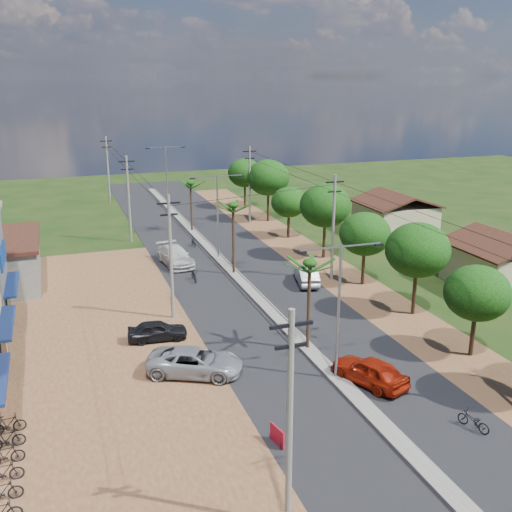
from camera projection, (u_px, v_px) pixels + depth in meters
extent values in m
plane|color=black|center=(336.00, 379.00, 34.39)|extent=(160.00, 160.00, 0.00)
cube|color=black|center=(252.00, 293.00, 47.96)|extent=(12.00, 110.00, 0.04)
cube|color=#605E56|center=(241.00, 280.00, 50.65)|extent=(1.00, 90.00, 0.18)
cube|color=#58341E|center=(59.00, 357.00, 36.93)|extent=(18.00, 46.00, 0.04)
cube|color=#58341E|center=(347.00, 281.00, 50.62)|extent=(5.00, 90.00, 0.03)
cube|color=#111F49|center=(6.00, 323.00, 34.33)|extent=(0.80, 5.40, 0.15)
cube|color=black|center=(4.00, 352.00, 34.74)|extent=(0.10, 3.00, 2.40)
cube|color=#111F49|center=(12.00, 284.00, 40.66)|extent=(0.80, 5.40, 0.15)
cube|color=black|center=(9.00, 310.00, 41.07)|extent=(0.10, 3.00, 2.40)
cube|color=navy|center=(3.00, 255.00, 39.96)|extent=(0.12, 4.20, 1.20)
cube|color=tan|center=(501.00, 267.00, 49.21)|extent=(7.00, 7.00, 3.30)
cube|color=tan|center=(395.00, 219.00, 65.82)|extent=(7.00, 7.00, 3.30)
cylinder|color=black|center=(473.00, 327.00, 36.74)|extent=(0.28, 0.28, 3.85)
ellipsoid|color=black|center=(477.00, 293.00, 36.10)|extent=(4.00, 4.00, 3.40)
cylinder|color=black|center=(415.00, 285.00, 43.10)|extent=(0.28, 0.28, 4.55)
ellipsoid|color=black|center=(418.00, 250.00, 42.35)|extent=(4.60, 4.60, 3.91)
cylinder|color=black|center=(364.00, 261.00, 49.41)|extent=(0.28, 0.28, 4.06)
ellipsoid|color=black|center=(365.00, 234.00, 48.74)|extent=(4.20, 4.20, 3.57)
cylinder|color=black|center=(324.00, 234.00, 56.61)|extent=(0.28, 0.28, 4.76)
ellipsoid|color=black|center=(325.00, 205.00, 55.83)|extent=(4.80, 4.80, 4.08)
cylinder|color=black|center=(289.00, 221.00, 63.89)|extent=(0.28, 0.28, 3.64)
ellipsoid|color=black|center=(289.00, 202.00, 63.29)|extent=(3.80, 3.80, 3.23)
cylinder|color=black|center=(268.00, 201.00, 71.14)|extent=(0.28, 0.28, 4.90)
ellipsoid|color=black|center=(268.00, 178.00, 70.33)|extent=(5.00, 5.00, 4.25)
cylinder|color=black|center=(245.00, 192.00, 78.37)|extent=(0.28, 0.28, 4.34)
ellipsoid|color=black|center=(245.00, 173.00, 77.65)|extent=(4.40, 4.40, 3.74)
cylinder|color=black|center=(309.00, 307.00, 37.17)|extent=(0.22, 0.22, 5.80)
cylinder|color=black|center=(233.00, 240.00, 51.59)|extent=(0.22, 0.22, 6.20)
cylinder|color=black|center=(191.00, 207.00, 66.18)|extent=(0.22, 0.22, 5.50)
cylinder|color=gray|center=(338.00, 314.00, 33.23)|extent=(0.16, 0.16, 8.00)
cube|color=gray|center=(361.00, 245.00, 32.48)|extent=(2.40, 0.08, 0.08)
cube|color=gray|center=(321.00, 249.00, 31.73)|extent=(2.40, 0.08, 0.08)
cube|color=black|center=(379.00, 245.00, 32.86)|extent=(0.50, 0.18, 0.12)
cube|color=black|center=(302.00, 252.00, 31.42)|extent=(0.50, 0.18, 0.12)
cylinder|color=gray|center=(218.00, 218.00, 55.86)|extent=(0.16, 0.16, 8.00)
cube|color=gray|center=(229.00, 175.00, 55.11)|extent=(2.40, 0.08, 0.08)
cube|color=gray|center=(204.00, 177.00, 54.36)|extent=(2.40, 0.08, 0.08)
cube|color=black|center=(241.00, 176.00, 55.48)|extent=(0.50, 0.18, 0.12)
cube|color=black|center=(192.00, 179.00, 54.05)|extent=(0.50, 0.18, 0.12)
cylinder|color=gray|center=(167.00, 177.00, 78.49)|extent=(0.16, 0.16, 8.00)
cube|color=gray|center=(174.00, 147.00, 77.74)|extent=(2.40, 0.08, 0.08)
cube|color=gray|center=(156.00, 147.00, 76.99)|extent=(2.40, 0.08, 0.08)
cube|color=black|center=(183.00, 147.00, 78.11)|extent=(0.50, 0.18, 0.12)
cube|color=black|center=(148.00, 148.00, 76.67)|extent=(0.50, 0.18, 0.12)
cylinder|color=#605E56|center=(290.00, 424.00, 21.85)|extent=(0.24, 0.24, 9.00)
cube|color=black|center=(291.00, 325.00, 20.73)|extent=(1.60, 0.12, 0.12)
cube|color=black|center=(291.00, 346.00, 20.96)|extent=(1.20, 0.12, 0.12)
cylinder|color=#605E56|center=(171.00, 258.00, 41.76)|extent=(0.24, 0.24, 9.00)
cube|color=black|center=(169.00, 203.00, 40.64)|extent=(1.60, 0.12, 0.12)
cube|color=black|center=(169.00, 215.00, 40.87)|extent=(1.20, 0.12, 0.12)
cylinder|color=#605E56|center=(129.00, 199.00, 61.67)|extent=(0.24, 0.24, 9.00)
cube|color=black|center=(126.00, 161.00, 60.55)|extent=(1.60, 0.12, 0.12)
cube|color=black|center=(127.00, 169.00, 60.78)|extent=(1.20, 0.12, 0.12)
cylinder|color=#605E56|center=(108.00, 170.00, 80.68)|extent=(0.24, 0.24, 9.00)
cube|color=black|center=(106.00, 141.00, 79.56)|extent=(1.60, 0.12, 0.12)
cube|color=black|center=(106.00, 147.00, 79.79)|extent=(1.20, 0.12, 0.12)
cylinder|color=#605E56|center=(333.00, 228.00, 49.92)|extent=(0.24, 0.24, 9.00)
cube|color=black|center=(335.00, 182.00, 48.79)|extent=(1.60, 0.12, 0.12)
cube|color=black|center=(335.00, 192.00, 49.02)|extent=(1.20, 0.12, 0.12)
cylinder|color=#605E56|center=(250.00, 185.00, 69.83)|extent=(0.24, 0.24, 9.00)
cube|color=black|center=(250.00, 151.00, 68.70)|extent=(1.60, 0.12, 0.12)
cube|color=black|center=(250.00, 158.00, 68.93)|extent=(1.20, 0.12, 0.12)
imported|color=maroon|center=(370.00, 371.00, 33.57)|extent=(3.47, 4.97, 1.57)
imported|color=gray|center=(307.00, 276.00, 49.85)|extent=(2.55, 4.66, 1.46)
imported|color=beige|center=(175.00, 256.00, 54.90)|extent=(2.92, 5.88, 1.64)
imported|color=gray|center=(195.00, 362.00, 34.65)|extent=(6.10, 4.70, 1.54)
imported|color=black|center=(157.00, 331.00, 39.20)|extent=(4.00, 1.92, 1.32)
imported|color=black|center=(473.00, 422.00, 29.28)|extent=(1.15, 1.84, 0.91)
imported|color=black|center=(194.00, 275.00, 50.62)|extent=(0.77, 1.98, 1.02)
imported|color=black|center=(194.00, 242.00, 60.93)|extent=(0.47, 1.51, 0.90)
cube|color=maroon|center=(277.00, 436.00, 28.07)|extent=(0.31, 1.14, 0.95)
cylinder|color=black|center=(281.00, 447.00, 27.67)|extent=(0.04, 0.04, 0.48)
cylinder|color=black|center=(273.00, 434.00, 28.62)|extent=(0.04, 0.04, 0.48)
imported|color=black|center=(2.00, 492.00, 24.26)|extent=(1.70, 0.62, 1.00)
imported|color=black|center=(4.00, 473.00, 25.44)|extent=(1.70, 0.62, 1.00)
imported|color=black|center=(5.00, 455.00, 26.62)|extent=(1.70, 0.62, 1.00)
imported|color=black|center=(7.00, 439.00, 27.79)|extent=(1.70, 0.62, 1.00)
imported|color=black|center=(8.00, 424.00, 28.97)|extent=(1.70, 0.62, 1.00)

